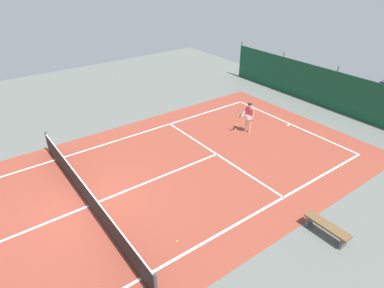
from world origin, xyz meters
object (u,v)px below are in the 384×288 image
at_px(tennis_ball_near_player, 237,125).
at_px(tennis_ball_midcourt, 177,241).
at_px(tennis_net, 87,195).
at_px(tennis_player, 249,116).
at_px(courtside_bench, 327,227).

distance_m(tennis_ball_near_player, tennis_ball_midcourt, 9.29).
xyz_separation_m(tennis_net, tennis_ball_midcourt, (3.54, 1.67, -0.48)).
bearing_deg(tennis_ball_midcourt, tennis_player, 119.86).
bearing_deg(courtside_bench, tennis_ball_midcourt, -123.07).
bearing_deg(courtside_bench, tennis_ball_near_player, 157.08).
xyz_separation_m(tennis_ball_near_player, tennis_ball_midcourt, (5.27, -7.65, 0.00)).
height_order(tennis_net, tennis_ball_near_player, tennis_net).
bearing_deg(tennis_net, tennis_ball_midcourt, 25.27).
relative_size(tennis_net, tennis_player, 6.17).
xyz_separation_m(tennis_ball_near_player, courtside_bench, (8.04, -3.40, 0.34)).
height_order(tennis_ball_near_player, tennis_ball_midcourt, same).
height_order(tennis_player, tennis_ball_midcourt, tennis_player).
height_order(tennis_net, tennis_ball_midcourt, tennis_net).
relative_size(tennis_ball_near_player, courtside_bench, 0.04).
relative_size(tennis_player, tennis_ball_midcourt, 24.85).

